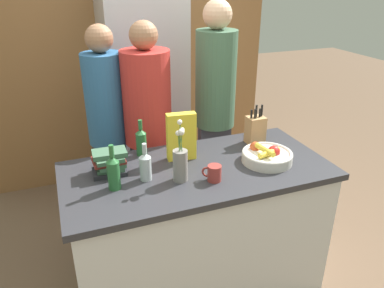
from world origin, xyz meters
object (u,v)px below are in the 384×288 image
(book_stack, at_px, (110,162))
(person_in_blue, at_px, (148,125))
(bottle_vinegar, at_px, (113,172))
(knife_block, at_px, (255,129))
(bottle_wine, at_px, (145,166))
(refrigerator, at_px, (144,88))
(person_in_red_tee, at_px, (215,105))
(flower_vase, at_px, (180,163))
(cereal_box, at_px, (181,137))
(coffee_mug, at_px, (214,173))
(bottle_oil, at_px, (141,141))
(person_at_sink, at_px, (108,123))
(fruit_bowl, at_px, (267,155))

(book_stack, xyz_separation_m, person_in_blue, (0.38, 0.55, -0.02))
(bottle_vinegar, bearing_deg, person_in_blue, 62.39)
(knife_block, relative_size, bottle_wine, 1.22)
(refrigerator, height_order, person_in_red_tee, refrigerator)
(flower_vase, bearing_deg, person_in_blue, 88.87)
(cereal_box, relative_size, bottle_vinegar, 1.16)
(coffee_mug, height_order, bottle_vinegar, bottle_vinegar)
(person_in_blue, bearing_deg, coffee_mug, -75.12)
(cereal_box, xyz_separation_m, coffee_mug, (0.08, -0.33, -0.11))
(person_in_blue, bearing_deg, bottle_wine, -101.71)
(bottle_oil, height_order, person_at_sink, person_at_sink)
(flower_vase, relative_size, bottle_oil, 1.53)
(bottle_wine, bearing_deg, bottle_vinegar, -169.07)
(book_stack, height_order, bottle_wine, bottle_wine)
(bottle_vinegar, relative_size, bottle_wine, 1.17)
(cereal_box, bearing_deg, knife_block, 5.16)
(bottle_vinegar, relative_size, person_in_red_tee, 0.14)
(refrigerator, relative_size, fruit_bowl, 6.39)
(cereal_box, bearing_deg, book_stack, -176.37)
(fruit_bowl, relative_size, bottle_wine, 1.40)
(person_in_red_tee, bearing_deg, book_stack, -136.10)
(fruit_bowl, distance_m, bottle_wine, 0.77)
(fruit_bowl, bearing_deg, person_at_sink, 133.83)
(knife_block, height_order, cereal_box, cereal_box)
(book_stack, xyz_separation_m, bottle_oil, (0.23, 0.17, 0.02))
(cereal_box, bearing_deg, flower_vase, -110.58)
(refrigerator, relative_size, person_in_blue, 1.18)
(bottle_oil, bearing_deg, coffee_mug, -57.29)
(coffee_mug, height_order, person_in_blue, person_in_blue)
(cereal_box, xyz_separation_m, person_in_red_tee, (0.46, 0.53, -0.01))
(book_stack, bearing_deg, fruit_bowl, -11.99)
(coffee_mug, bearing_deg, person_at_sink, 114.21)
(coffee_mug, bearing_deg, person_in_blue, 100.76)
(book_stack, height_order, person_in_blue, person_in_blue)
(knife_block, bearing_deg, person_in_red_tee, 101.10)
(fruit_bowl, distance_m, person_at_sink, 1.22)
(refrigerator, relative_size, bottle_wine, 8.94)
(refrigerator, relative_size, flower_vase, 5.47)
(bottle_wine, bearing_deg, book_stack, 140.51)
(fruit_bowl, bearing_deg, bottle_wine, 176.04)
(fruit_bowl, bearing_deg, bottle_vinegar, 178.97)
(fruit_bowl, bearing_deg, bottle_oil, 152.14)
(book_stack, xyz_separation_m, bottle_vinegar, (-0.01, -0.18, 0.03))
(bottle_oil, height_order, person_in_blue, person_in_blue)
(refrigerator, height_order, flower_vase, refrigerator)
(refrigerator, distance_m, book_stack, 1.44)
(knife_block, xyz_separation_m, person_in_blue, (-0.64, 0.47, -0.05))
(fruit_bowl, bearing_deg, refrigerator, 104.52)
(bottle_vinegar, distance_m, person_in_red_tee, 1.19)
(fruit_bowl, height_order, person_in_red_tee, person_in_red_tee)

